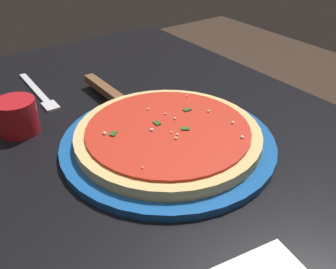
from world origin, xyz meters
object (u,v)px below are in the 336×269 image
(pizza_server, at_px, (115,98))
(pizza, at_px, (168,134))
(fork, at_px, (39,93))
(serving_plate, at_px, (168,143))
(cup_small_sauce, at_px, (17,116))

(pizza_server, bearing_deg, pizza, -179.27)
(fork, bearing_deg, pizza_server, -142.75)
(serving_plate, bearing_deg, cup_small_sauce, 44.46)
(serving_plate, height_order, fork, serving_plate)
(serving_plate, distance_m, pizza_server, 0.16)
(serving_plate, relative_size, cup_small_sauce, 5.06)
(pizza_server, xyz_separation_m, cup_small_sauce, (0.01, 0.17, 0.01))
(pizza, xyz_separation_m, cup_small_sauce, (0.17, 0.17, 0.01))
(pizza, distance_m, fork, 0.30)
(serving_plate, height_order, cup_small_sauce, cup_small_sauce)
(pizza_server, distance_m, cup_small_sauce, 0.17)
(serving_plate, xyz_separation_m, cup_small_sauce, (0.17, 0.17, 0.02))
(pizza_server, distance_m, fork, 0.16)
(fork, bearing_deg, serving_plate, -160.94)
(pizza, relative_size, fork, 1.48)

